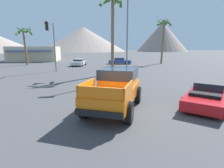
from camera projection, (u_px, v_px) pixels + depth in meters
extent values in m
plane|color=#424244|center=(117.00, 109.00, 9.06)|extent=(320.00, 320.00, 0.00)
cube|color=orange|center=(114.00, 93.00, 8.93)|extent=(3.66, 5.11, 0.66)
cube|color=orange|center=(119.00, 76.00, 9.66)|extent=(2.49, 2.62, 0.84)
cube|color=#1E2833|center=(119.00, 73.00, 9.63)|extent=(2.54, 2.67, 0.54)
cube|color=orange|center=(87.00, 87.00, 7.82)|extent=(0.80, 1.77, 0.48)
cube|color=orange|center=(129.00, 89.00, 7.32)|extent=(0.80, 1.77, 0.48)
cube|color=orange|center=(100.00, 93.00, 6.72)|extent=(1.79, 0.81, 0.48)
cube|color=black|center=(124.00, 87.00, 11.24)|extent=(1.86, 0.90, 0.24)
cube|color=black|center=(99.00, 114.00, 6.70)|extent=(1.86, 0.90, 0.24)
cylinder|color=black|center=(104.00, 92.00, 10.65)|extent=(0.63, 0.99, 0.95)
cylinder|color=#232326|center=(104.00, 92.00, 10.65)|extent=(0.48, 0.60, 0.52)
cylinder|color=black|center=(138.00, 95.00, 10.12)|extent=(0.63, 0.99, 0.95)
cylinder|color=#232326|center=(138.00, 95.00, 10.12)|extent=(0.48, 0.60, 0.52)
cylinder|color=black|center=(85.00, 108.00, 7.90)|extent=(0.63, 0.99, 0.95)
cylinder|color=#232326|center=(85.00, 108.00, 7.90)|extent=(0.48, 0.60, 0.52)
cylinder|color=black|center=(129.00, 112.00, 7.37)|extent=(0.63, 0.99, 0.95)
cylinder|color=#232326|center=(129.00, 112.00, 7.37)|extent=(0.48, 0.60, 0.52)
cube|color=#B21419|center=(206.00, 98.00, 9.60)|extent=(4.33, 4.57, 0.52)
cube|color=#1E2833|center=(208.00, 88.00, 9.91)|extent=(1.20, 1.07, 0.41)
cube|color=black|center=(205.00, 95.00, 8.89)|extent=(1.51, 1.43, 0.16)
cylinder|color=black|center=(193.00, 92.00, 11.23)|extent=(0.61, 0.65, 0.67)
cylinder|color=#9E9EA3|center=(193.00, 92.00, 11.23)|extent=(0.42, 0.43, 0.37)
cylinder|color=black|center=(184.00, 103.00, 8.97)|extent=(0.61, 0.65, 0.67)
cylinder|color=#9E9EA3|center=(184.00, 103.00, 8.97)|extent=(0.42, 0.43, 0.37)
cylinder|color=black|center=(224.00, 110.00, 8.02)|extent=(0.61, 0.65, 0.67)
cylinder|color=#9E9EA3|center=(224.00, 110.00, 8.02)|extent=(0.42, 0.43, 0.37)
cube|color=#334C9E|center=(120.00, 61.00, 33.39)|extent=(4.53, 2.64, 0.55)
cube|color=#334C9E|center=(120.00, 59.00, 33.30)|extent=(2.08, 1.90, 0.44)
cube|color=#1E2833|center=(120.00, 59.00, 33.29)|extent=(2.12, 1.94, 0.26)
cylinder|color=black|center=(127.00, 62.00, 34.12)|extent=(0.69, 0.36, 0.66)
cylinder|color=#9E9EA3|center=(127.00, 62.00, 34.12)|extent=(0.41, 0.31, 0.36)
cylinder|color=black|center=(127.00, 63.00, 32.48)|extent=(0.69, 0.36, 0.66)
cylinder|color=#9E9EA3|center=(127.00, 63.00, 32.48)|extent=(0.41, 0.31, 0.36)
cylinder|color=black|center=(114.00, 62.00, 34.36)|extent=(0.69, 0.36, 0.66)
cylinder|color=#9E9EA3|center=(114.00, 62.00, 34.36)|extent=(0.41, 0.31, 0.36)
cylinder|color=black|center=(113.00, 62.00, 32.72)|extent=(0.69, 0.36, 0.66)
cylinder|color=#9E9EA3|center=(113.00, 62.00, 32.72)|extent=(0.41, 0.31, 0.36)
cube|color=#B7BABF|center=(79.00, 63.00, 30.38)|extent=(2.59, 4.52, 0.55)
cube|color=#B7BABF|center=(79.00, 60.00, 30.38)|extent=(1.88, 2.06, 0.41)
cube|color=#1E2833|center=(79.00, 60.00, 30.37)|extent=(1.93, 2.10, 0.24)
cylinder|color=black|center=(82.00, 64.00, 29.06)|extent=(0.35, 0.71, 0.68)
cylinder|color=#9E9EA3|center=(82.00, 64.00, 29.06)|extent=(0.30, 0.41, 0.37)
cylinder|color=black|center=(72.00, 64.00, 29.18)|extent=(0.35, 0.71, 0.68)
cylinder|color=#9E9EA3|center=(72.00, 64.00, 29.18)|extent=(0.30, 0.41, 0.37)
cylinder|color=black|center=(86.00, 63.00, 31.63)|extent=(0.35, 0.71, 0.68)
cylinder|color=#9E9EA3|center=(86.00, 63.00, 31.63)|extent=(0.30, 0.41, 0.37)
cylinder|color=black|center=(76.00, 63.00, 31.75)|extent=(0.35, 0.71, 0.68)
cylinder|color=#9E9EA3|center=(76.00, 63.00, 31.75)|extent=(0.30, 0.41, 0.37)
cylinder|color=slate|center=(55.00, 48.00, 22.55)|extent=(0.16, 0.16, 6.11)
cylinder|color=slate|center=(50.00, 23.00, 20.03)|extent=(0.11, 4.01, 0.11)
cube|color=black|center=(47.00, 26.00, 18.65)|extent=(0.26, 0.34, 0.90)
sphere|color=red|center=(45.00, 23.00, 18.58)|extent=(0.20, 0.20, 0.20)
sphere|color=orange|center=(46.00, 26.00, 18.63)|extent=(0.20, 0.20, 0.20)
sphere|color=green|center=(46.00, 29.00, 18.69)|extent=(0.20, 0.20, 0.20)
cylinder|color=slate|center=(127.00, 38.00, 16.47)|extent=(0.14, 0.14, 7.95)
cylinder|color=brown|center=(163.00, 42.00, 33.27)|extent=(0.36, 0.79, 8.08)
cone|color=#386B2D|center=(167.00, 22.00, 32.90)|extent=(0.57, 1.46, 1.24)
cone|color=#386B2D|center=(164.00, 22.00, 33.54)|extent=(1.79, 1.16, 1.10)
cone|color=#386B2D|center=(161.00, 23.00, 33.62)|extent=(1.79, 0.46, 1.36)
cone|color=#386B2D|center=(159.00, 22.00, 32.96)|extent=(0.96, 1.39, 1.27)
cone|color=#386B2D|center=(159.00, 21.00, 32.28)|extent=(0.93, 1.96, 1.28)
cone|color=#386B2D|center=(164.00, 21.00, 31.73)|extent=(1.99, 1.08, 1.21)
cone|color=#386B2D|center=(168.00, 22.00, 31.87)|extent=(1.86, 1.21, 1.54)
cylinder|color=brown|center=(25.00, 47.00, 30.63)|extent=(0.36, 0.83, 6.34)
cone|color=#386B2D|center=(31.00, 31.00, 30.55)|extent=(0.63, 1.93, 1.52)
cone|color=#386B2D|center=(28.00, 30.00, 30.85)|extent=(1.35, 1.25, 1.04)
cone|color=#386B2D|center=(24.00, 30.00, 30.99)|extent=(1.77, 0.97, 0.95)
cone|color=#386B2D|center=(19.00, 31.00, 30.56)|extent=(1.04, 1.80, 1.64)
cone|color=#386B2D|center=(19.00, 30.00, 29.85)|extent=(0.93, 1.56, 1.35)
cone|color=#386B2D|center=(20.00, 29.00, 29.29)|extent=(2.00, 1.05, 1.17)
cone|color=#386B2D|center=(27.00, 30.00, 29.75)|extent=(1.44, 1.54, 1.34)
cylinder|color=brown|center=(113.00, 37.00, 19.94)|extent=(0.36, 0.76, 8.68)
cone|color=#386B2D|center=(117.00, 0.00, 19.97)|extent=(1.43, 1.42, 1.28)
cone|color=#386B2D|center=(110.00, 0.00, 20.08)|extent=(1.79, 0.75, 1.06)
cone|color=#386B2D|center=(104.00, 1.00, 19.76)|extent=(1.34, 1.76, 1.56)
cube|color=beige|center=(35.00, 54.00, 40.61)|extent=(10.27, 7.72, 3.29)
cube|color=#335193|center=(29.00, 51.00, 36.37)|extent=(9.25, 0.70, 0.20)
cone|color=gray|center=(84.00, 39.00, 128.14)|extent=(61.86, 61.86, 17.49)
cone|color=gray|center=(162.00, 37.00, 125.78)|extent=(36.47, 36.47, 20.61)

